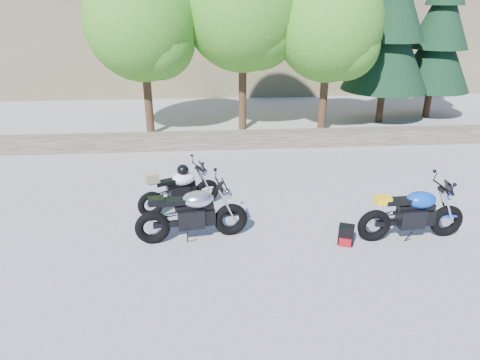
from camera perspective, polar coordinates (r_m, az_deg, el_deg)
name	(u,v)px	position (r m, az deg, el deg)	size (l,w,h in m)	color
ground	(234,233)	(8.85, -0.80, -7.05)	(90.00, 90.00, 0.00)	gray
stone_wall	(223,140)	(13.81, -2.27, 5.34)	(22.00, 0.55, 0.50)	#44372D
tree_decid_left	(145,26)	(14.93, -12.54, 19.42)	(3.67, 3.67, 5.62)	#382314
tree_decid_mid	(246,12)	(15.25, 0.81, 21.51)	(4.08, 4.08, 6.24)	#382314
tree_decid_right	(332,30)	(15.20, 12.21, 18.99)	(3.54, 3.54, 5.41)	#382314
conifer_near	(391,22)	(17.21, 19.52, 19.27)	(3.17, 3.17, 7.06)	#382314
conifer_far	(440,32)	(18.72, 25.09, 17.41)	(2.82, 2.82, 6.27)	#382314
silver_bike	(193,214)	(8.44, -6.32, -4.56)	(2.24, 0.71, 1.12)	black
white_bike	(179,189)	(9.64, -8.17, -1.15)	(1.82, 0.97, 1.08)	black
blue_bike	(413,214)	(9.07, 22.06, -4.24)	(2.20, 0.70, 1.10)	black
backpack	(346,235)	(8.64, 13.95, -7.14)	(0.35, 0.33, 0.40)	black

